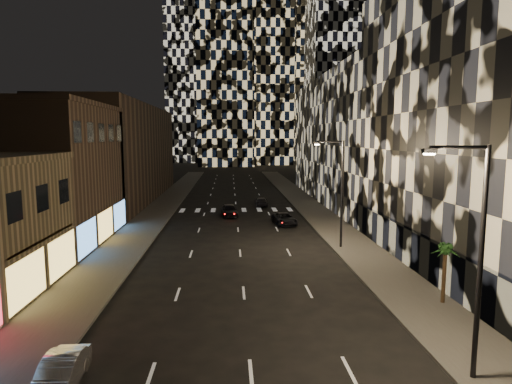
{
  "coord_description": "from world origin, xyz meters",
  "views": [
    {
      "loc": [
        -0.77,
        -5.03,
        9.41
      ],
      "look_at": [
        0.84,
        21.5,
        6.0
      ],
      "focal_mm": 30.0,
      "sensor_mm": 36.0,
      "label": 1
    }
  ],
  "objects": [
    {
      "name": "sidewalk_left",
      "position": [
        -10.0,
        50.0,
        0.07
      ],
      "size": [
        4.0,
        120.0,
        0.15
      ],
      "primitive_type": "cube",
      "color": "#47443F",
      "rests_on": "ground"
    },
    {
      "name": "sidewalk_right",
      "position": [
        10.0,
        50.0,
        0.07
      ],
      "size": [
        4.0,
        120.0,
        0.15
      ],
      "primitive_type": "cube",
      "color": "#47443F",
      "rests_on": "ground"
    },
    {
      "name": "curb_left",
      "position": [
        -7.9,
        50.0,
        0.07
      ],
      "size": [
        0.2,
        120.0,
        0.15
      ],
      "primitive_type": "cube",
      "color": "#4C4C47",
      "rests_on": "ground"
    },
    {
      "name": "curb_right",
      "position": [
        7.9,
        50.0,
        0.07
      ],
      "size": [
        0.2,
        120.0,
        0.15
      ],
      "primitive_type": "cube",
      "color": "#4C4C47",
      "rests_on": "ground"
    },
    {
      "name": "retail_brown",
      "position": [
        -17.0,
        33.5,
        6.0
      ],
      "size": [
        10.0,
        15.0,
        12.0
      ],
      "primitive_type": "cube",
      "color": "#4C3A2B",
      "rests_on": "ground"
    },
    {
      "name": "retail_filler_left",
      "position": [
        -17.0,
        60.0,
        7.0
      ],
      "size": [
        10.0,
        40.0,
        14.0
      ],
      "primitive_type": "cube",
      "color": "#4C3A2B",
      "rests_on": "ground"
    },
    {
      "name": "midrise_base",
      "position": [
        12.3,
        24.5,
        1.5
      ],
      "size": [
        0.6,
        25.0,
        3.0
      ],
      "primitive_type": "cube",
      "color": "#383838",
      "rests_on": "ground"
    },
    {
      "name": "midrise_filler_right",
      "position": [
        20.0,
        57.0,
        9.0
      ],
      "size": [
        16.0,
        40.0,
        18.0
      ],
      "primitive_type": "cube",
      "color": "#232326",
      "rests_on": "ground"
    },
    {
      "name": "tower_right_mid",
      "position": [
        35.0,
        135.0,
        50.0
      ],
      "size": [
        20.0,
        20.0,
        100.0
      ],
      "primitive_type": "cube",
      "color": "black",
      "rests_on": "ground"
    },
    {
      "name": "tower_left_back",
      "position": [
        -12.0,
        165.0,
        60.0
      ],
      "size": [
        24.0,
        24.0,
        120.0
      ],
      "primitive_type": "cube",
      "color": "black",
      "rests_on": "ground"
    },
    {
      "name": "tower_center_low",
      "position": [
        -2.0,
        140.0,
        47.5
      ],
      "size": [
        18.0,
        18.0,
        95.0
      ],
      "primitive_type": "cube",
      "color": "black",
      "rests_on": "ground"
    },
    {
      "name": "streetlight_near",
      "position": [
        8.35,
        10.0,
        5.35
      ],
      "size": [
        2.55,
        0.25,
        9.0
      ],
      "color": "black",
      "rests_on": "sidewalk_right"
    },
    {
      "name": "streetlight_far",
      "position": [
        8.35,
        30.0,
        5.35
      ],
      "size": [
        2.55,
        0.25,
        9.0
      ],
      "color": "black",
      "rests_on": "sidewalk_right"
    },
    {
      "name": "car_silver_parked",
      "position": [
        -7.2,
        10.38,
        0.61
      ],
      "size": [
        1.42,
        3.76,
        1.23
      ],
      "primitive_type": "imported",
      "rotation": [
        0.0,
        0.0,
        0.03
      ],
      "color": "#A9A8AE",
      "rests_on": "ground"
    },
    {
      "name": "car_dark_midlane",
      "position": [
        -0.87,
        45.57,
        0.73
      ],
      "size": [
        2.23,
        4.45,
        1.46
      ],
      "primitive_type": "imported",
      "rotation": [
        0.0,
        0.0,
        0.12
      ],
      "color": "black",
      "rests_on": "ground"
    },
    {
      "name": "car_dark_oncoming",
      "position": [
        3.5,
        52.98,
        0.59
      ],
      "size": [
        1.82,
        4.11,
        1.17
      ],
      "primitive_type": "imported",
      "rotation": [
        0.0,
        0.0,
        3.1
      ],
      "color": "black",
      "rests_on": "ground"
    },
    {
      "name": "car_dark_rightlane",
      "position": [
        5.05,
        40.1,
        0.64
      ],
      "size": [
        2.59,
        4.78,
        1.27
      ],
      "primitive_type": "imported",
      "rotation": [
        0.0,
        0.0,
        0.11
      ],
      "color": "black",
      "rests_on": "ground"
    },
    {
      "name": "palm_tree",
      "position": [
        11.17,
        17.45,
        2.96
      ],
      "size": [
        1.73,
        1.73,
        3.41
      ],
      "color": "#47331E",
      "rests_on": "sidewalk_right"
    }
  ]
}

